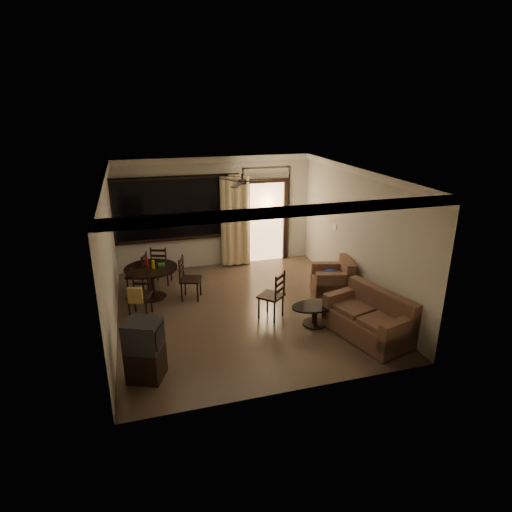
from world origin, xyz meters
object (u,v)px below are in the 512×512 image
object	(u,v)px
dining_chair_north	(162,272)
sofa	(370,320)
dining_table	(151,274)
tv_cabinet	(145,350)
dining_chair_west	(138,282)
armchair	(334,281)
coffee_table	(315,312)
dining_chair_south	(140,302)
dining_chair_east	(190,286)
side_chair	(271,304)

from	to	relation	value
dining_chair_north	sofa	xyz separation A→B (m)	(3.43, -3.52, 0.05)
dining_table	tv_cabinet	size ratio (longest dim) A/B	1.14
dining_table	dining_chair_west	size ratio (longest dim) A/B	1.19
dining_chair_west	armchair	bearing A→B (deg)	92.35
sofa	coffee_table	bearing A→B (deg)	123.49
dining_table	dining_chair_north	world-z (taller)	dining_chair_north
dining_table	tv_cabinet	world-z (taller)	tv_cabinet
dining_chair_north	dining_chair_west	bearing A→B (deg)	59.58
dining_chair_south	armchair	distance (m)	4.14
tv_cabinet	sofa	size ratio (longest dim) A/B	0.57
armchair	coffee_table	size ratio (longest dim) A/B	1.09
tv_cabinet	sofa	distance (m)	3.97
sofa	armchair	world-z (taller)	sofa
dining_table	tv_cabinet	xyz separation A→B (m)	(-0.27, -2.94, -0.06)
dining_chair_west	dining_chair_east	bearing A→B (deg)	82.04
dining_chair_north	sofa	world-z (taller)	dining_chair_north
dining_chair_west	dining_chair_south	size ratio (longest dim) A/B	1.00
sofa	dining_chair_east	bearing A→B (deg)	123.85
dining_chair_west	side_chair	size ratio (longest dim) A/B	0.98
dining_chair_east	dining_chair_north	xyz separation A→B (m)	(-0.53, 1.02, 0.00)
tv_cabinet	armchair	size ratio (longest dim) A/B	0.98
dining_chair_west	armchair	world-z (taller)	dining_chair_west
dining_chair_south	dining_chair_north	bearing A→B (deg)	90.00
dining_chair_north	dining_chair_south	bearing A→B (deg)	90.00
dining_chair_east	tv_cabinet	distance (m)	2.87
coffee_table	dining_chair_south	bearing A→B (deg)	158.03
dining_chair_west	dining_chair_north	xyz separation A→B (m)	(0.55, 0.46, 0.00)
armchair	coffee_table	distance (m)	1.45
sofa	dining_chair_north	bearing A→B (deg)	118.83
dining_table	dining_chair_east	bearing A→B (deg)	-19.61
dining_chair_north	sofa	bearing A→B (deg)	153.76
dining_table	coffee_table	distance (m)	3.60
dining_chair_west	sofa	bearing A→B (deg)	71.96
sofa	coffee_table	xyz separation A→B (m)	(-0.78, 0.68, -0.06)
dining_chair_east	side_chair	distance (m)	1.93
tv_cabinet	coffee_table	size ratio (longest dim) A/B	1.07
dining_chair_east	coffee_table	size ratio (longest dim) A/B	1.03
dining_table	armchair	bearing A→B (deg)	-14.56
dining_chair_north	armchair	bearing A→B (deg)	173.65
armchair	side_chair	distance (m)	1.75
dining_chair_east	coffee_table	bearing A→B (deg)	-111.08
dining_chair_east	dining_table	bearing A→B (deg)	89.91
dining_chair_west	coffee_table	xyz separation A→B (m)	(3.20, -2.38, -0.01)
tv_cabinet	coffee_table	bearing A→B (deg)	38.45
dining_table	armchair	world-z (taller)	dining_table
dining_chair_south	sofa	world-z (taller)	dining_chair_south
armchair	dining_chair_north	bearing A→B (deg)	169.24
dining_table	coffee_table	world-z (taller)	dining_table
dining_table	side_chair	bearing A→B (deg)	-35.79
dining_chair_south	tv_cabinet	xyz separation A→B (m)	(0.02, -2.13, 0.19)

